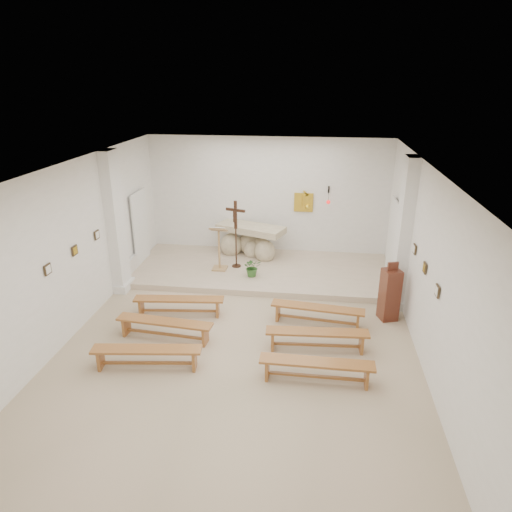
# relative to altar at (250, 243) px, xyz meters

# --- Properties ---
(ground) EXTENTS (7.00, 10.00, 0.00)m
(ground) POSITION_rel_altar_xyz_m (0.44, -4.41, -0.53)
(ground) COLOR #CAAF92
(ground) RESTS_ON ground
(wall_left) EXTENTS (0.02, 10.00, 3.50)m
(wall_left) POSITION_rel_altar_xyz_m (-3.05, -4.41, 1.22)
(wall_left) COLOR white
(wall_left) RESTS_ON ground
(wall_right) EXTENTS (0.02, 10.00, 3.50)m
(wall_right) POSITION_rel_altar_xyz_m (3.93, -4.41, 1.22)
(wall_right) COLOR white
(wall_right) RESTS_ON ground
(wall_back) EXTENTS (7.00, 0.02, 3.50)m
(wall_back) POSITION_rel_altar_xyz_m (0.44, 0.58, 1.22)
(wall_back) COLOR white
(wall_back) RESTS_ON ground
(ceiling) EXTENTS (7.00, 10.00, 0.02)m
(ceiling) POSITION_rel_altar_xyz_m (0.44, -4.41, 2.96)
(ceiling) COLOR silver
(ceiling) RESTS_ON wall_back
(sanctuary_platform) EXTENTS (6.98, 3.00, 0.15)m
(sanctuary_platform) POSITION_rel_altar_xyz_m (0.44, -0.91, -0.46)
(sanctuary_platform) COLOR #C9B29A
(sanctuary_platform) RESTS_ON ground
(pilaster_left) EXTENTS (0.26, 0.55, 3.50)m
(pilaster_left) POSITION_rel_altar_xyz_m (-2.93, -2.41, 1.22)
(pilaster_left) COLOR white
(pilaster_left) RESTS_ON ground
(pilaster_right) EXTENTS (0.26, 0.55, 3.50)m
(pilaster_right) POSITION_rel_altar_xyz_m (3.81, -2.41, 1.22)
(pilaster_right) COLOR white
(pilaster_right) RESTS_ON ground
(gold_wall_relief) EXTENTS (0.55, 0.04, 0.55)m
(gold_wall_relief) POSITION_rel_altar_xyz_m (1.49, 0.55, 1.12)
(gold_wall_relief) COLOR gold
(gold_wall_relief) RESTS_ON wall_back
(sanctuary_lamp) EXTENTS (0.11, 0.36, 0.44)m
(sanctuary_lamp) POSITION_rel_altar_xyz_m (2.19, 0.30, 1.27)
(sanctuary_lamp) COLOR black
(sanctuary_lamp) RESTS_ON wall_back
(station_frame_left_front) EXTENTS (0.03, 0.20, 0.20)m
(station_frame_left_front) POSITION_rel_altar_xyz_m (-3.03, -5.21, 1.19)
(station_frame_left_front) COLOR #392B19
(station_frame_left_front) RESTS_ON wall_left
(station_frame_left_mid) EXTENTS (0.03, 0.20, 0.20)m
(station_frame_left_mid) POSITION_rel_altar_xyz_m (-3.03, -4.21, 1.19)
(station_frame_left_mid) COLOR #392B19
(station_frame_left_mid) RESTS_ON wall_left
(station_frame_left_rear) EXTENTS (0.03, 0.20, 0.20)m
(station_frame_left_rear) POSITION_rel_altar_xyz_m (-3.03, -3.21, 1.19)
(station_frame_left_rear) COLOR #392B19
(station_frame_left_rear) RESTS_ON wall_left
(station_frame_right_front) EXTENTS (0.03, 0.20, 0.20)m
(station_frame_right_front) POSITION_rel_altar_xyz_m (3.91, -5.21, 1.19)
(station_frame_right_front) COLOR #392B19
(station_frame_right_front) RESTS_ON wall_right
(station_frame_right_mid) EXTENTS (0.03, 0.20, 0.20)m
(station_frame_right_mid) POSITION_rel_altar_xyz_m (3.91, -4.21, 1.19)
(station_frame_right_mid) COLOR #392B19
(station_frame_right_mid) RESTS_ON wall_right
(station_frame_right_rear) EXTENTS (0.03, 0.20, 0.20)m
(station_frame_right_rear) POSITION_rel_altar_xyz_m (3.91, -3.21, 1.19)
(station_frame_right_rear) COLOR #392B19
(station_frame_right_rear) RESTS_ON wall_right
(radiator_left) EXTENTS (0.10, 0.85, 0.52)m
(radiator_left) POSITION_rel_altar_xyz_m (-2.99, -1.71, -0.26)
(radiator_left) COLOR silver
(radiator_left) RESTS_ON ground
(radiator_right) EXTENTS (0.10, 0.85, 0.52)m
(radiator_right) POSITION_rel_altar_xyz_m (3.87, -1.71, -0.26)
(radiator_right) COLOR silver
(radiator_right) RESTS_ON ground
(altar) EXTENTS (2.08, 1.37, 1.00)m
(altar) POSITION_rel_altar_xyz_m (0.00, 0.00, 0.00)
(altar) COLOR beige
(altar) RESTS_ON sanctuary_platform
(lectern) EXTENTS (0.46, 0.39, 1.26)m
(lectern) POSITION_rel_altar_xyz_m (-0.67, -1.17, 0.24)
(lectern) COLOR tan
(lectern) RESTS_ON sanctuary_platform
(crucifix_stand) EXTENTS (0.55, 0.25, 1.86)m
(crucifix_stand) POSITION_rel_altar_xyz_m (-0.25, -0.92, 0.69)
(crucifix_stand) COLOR #331B10
(crucifix_stand) RESTS_ON sanctuary_platform
(potted_plant) EXTENTS (0.56, 0.53, 0.51)m
(potted_plant) POSITION_rel_altar_xyz_m (0.28, -1.50, -0.13)
(potted_plant) COLOR #306127
(potted_plant) RESTS_ON sanctuary_platform
(donation_pedestal) EXTENTS (0.46, 0.46, 1.36)m
(donation_pedestal) POSITION_rel_altar_xyz_m (3.54, -3.09, 0.06)
(donation_pedestal) COLOR #582919
(donation_pedestal) RESTS_ON ground
(bench_left_front) EXTENTS (2.03, 0.53, 0.42)m
(bench_left_front) POSITION_rel_altar_xyz_m (-1.10, -3.55, -0.22)
(bench_left_front) COLOR #9D5A2D
(bench_left_front) RESTS_ON ground
(bench_right_front) EXTENTS (2.03, 0.55, 0.42)m
(bench_right_front) POSITION_rel_altar_xyz_m (1.99, -3.55, -0.22)
(bench_right_front) COLOR #9D5A2D
(bench_right_front) RESTS_ON ground
(bench_left_second) EXTENTS (2.03, 0.50, 0.42)m
(bench_left_second) POSITION_rel_altar_xyz_m (-1.10, -4.57, -0.22)
(bench_left_second) COLOR #9D5A2D
(bench_left_second) RESTS_ON ground
(bench_right_second) EXTENTS (2.03, 0.45, 0.42)m
(bench_right_second) POSITION_rel_altar_xyz_m (1.99, -4.57, -0.22)
(bench_right_second) COLOR #9D5A2D
(bench_right_second) RESTS_ON ground
(bench_left_third) EXTENTS (2.03, 0.56, 0.42)m
(bench_left_third) POSITION_rel_altar_xyz_m (-1.10, -5.59, -0.22)
(bench_left_third) COLOR #9D5A2D
(bench_left_third) RESTS_ON ground
(bench_right_third) EXTENTS (2.01, 0.33, 0.42)m
(bench_right_third) POSITION_rel_altar_xyz_m (1.99, -5.59, -0.22)
(bench_right_third) COLOR #9D5A2D
(bench_right_third) RESTS_ON ground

